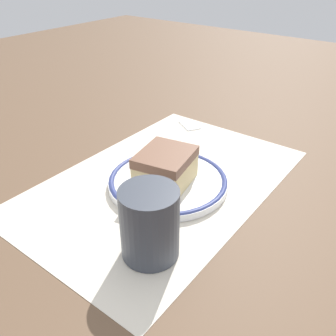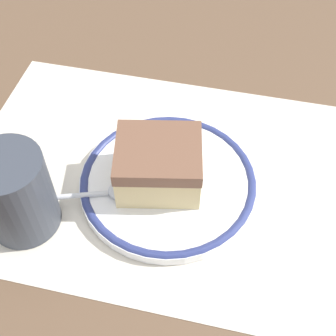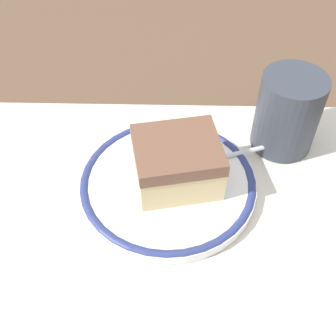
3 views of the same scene
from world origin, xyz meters
name	(u,v)px [view 1 (image 1 of 3)]	position (x,y,z in m)	size (l,w,h in m)	color
ground_plane	(163,181)	(0.00, 0.00, 0.00)	(2.40, 2.40, 0.00)	brown
placemat	(163,181)	(0.00, 0.00, 0.00)	(0.47, 0.30, 0.00)	beige
plate	(168,181)	(-0.01, -0.01, 0.01)	(0.19, 0.19, 0.01)	white
cake_slice	(166,167)	(-0.01, -0.02, 0.04)	(0.10, 0.09, 0.05)	beige
spoon	(162,201)	(-0.06, -0.05, 0.02)	(0.14, 0.06, 0.01)	silver
cup	(150,227)	(-0.14, -0.09, 0.04)	(0.07, 0.07, 0.09)	#383D47
sugar_packet	(190,124)	(0.20, 0.09, 0.00)	(0.05, 0.03, 0.01)	white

